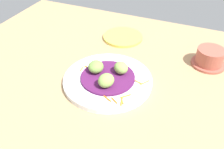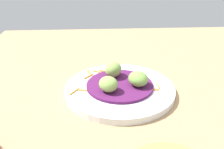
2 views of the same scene
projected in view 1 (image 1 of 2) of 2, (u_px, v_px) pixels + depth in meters
The scene contains 9 objects.
table_surface at pixel (85, 90), 77.52cm from camera, with size 110.00×110.00×2.00cm, color tan.
main_plate at pixel (108, 80), 78.34cm from camera, with size 27.97×27.97×1.65cm, color silver.
cabbage_bed at pixel (108, 77), 77.61cm from camera, with size 17.03×17.03×0.71cm, color #51194C.
carrot_garnish at pixel (118, 89), 73.35cm from camera, with size 22.61×13.78×0.40cm.
guac_scoop_left at pixel (96, 67), 78.35cm from camera, with size 5.31×4.86×3.60cm, color #759E47.
guac_scoop_center at pixel (106, 80), 72.51cm from camera, with size 4.99×4.38×4.15cm, color #84A851.
guac_scoop_right at pixel (121, 68), 77.77cm from camera, with size 4.73×4.26×3.75cm, color #84A851.
side_plate_small at pixel (124, 37), 100.58cm from camera, with size 15.86×15.86×1.05cm, color #E0CC4C.
terracotta_bowl at pixel (210, 58), 84.62cm from camera, with size 11.52×11.52×6.17cm.
Camera 1 is at (-30.60, 50.24, 52.42)cm, focal length 39.80 mm.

